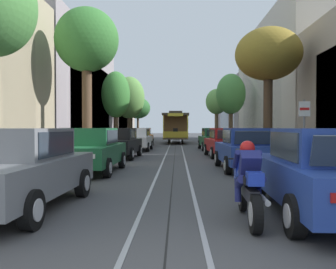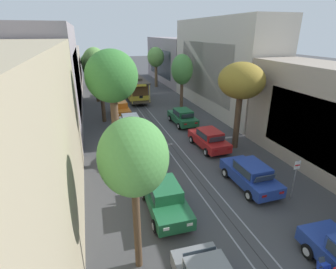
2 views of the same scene
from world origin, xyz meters
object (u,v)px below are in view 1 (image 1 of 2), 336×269
(parked_car_white_fourth_left, at_px, (137,139))
(street_tree_kerb_left_far, at_px, (138,108))
(parked_car_blue_second_right, at_px, (246,149))
(parked_car_green_fourth_right, at_px, (214,139))
(motorcycle_with_rider, at_px, (248,183))
(parked_car_green_second_left, at_px, (91,150))
(street_tree_kerb_left_mid, at_px, (116,95))
(parked_car_grey_near_left, at_px, (18,168))
(street_tree_kerb_left_fourth, at_px, (129,98))
(parked_car_black_mid_left, at_px, (119,143))
(parked_car_blue_near_right, at_px, (324,172))
(street_sign_post, at_px, (304,129))
(cable_car_trolley, at_px, (176,127))
(street_tree_kerb_left_second, at_px, (87,42))
(street_tree_kerb_right_mid, at_px, (231,95))
(street_tree_kerb_right_fourth, at_px, (217,102))
(street_tree_kerb_right_second, at_px, (268,56))
(parked_car_red_mid_right, at_px, (225,142))
(parked_car_orange_fifth_left, at_px, (142,137))

(parked_car_white_fourth_left, height_order, street_tree_kerb_left_far, street_tree_kerb_left_far)
(parked_car_blue_second_right, height_order, parked_car_green_fourth_right, same)
(street_tree_kerb_left_far, relative_size, motorcycle_with_rider, 2.89)
(parked_car_green_second_left, distance_m, street_tree_kerb_left_mid, 16.68)
(parked_car_grey_near_left, relative_size, street_tree_kerb_left_fourth, 0.62)
(parked_car_black_mid_left, height_order, parked_car_blue_near_right, same)
(parked_car_green_fourth_right, distance_m, motorcycle_with_rider, 19.50)
(street_sign_post, bearing_deg, parked_car_green_fourth_right, 95.89)
(parked_car_grey_near_left, height_order, parked_car_green_fourth_right, same)
(street_tree_kerb_left_mid, relative_size, cable_car_trolley, 0.68)
(street_tree_kerb_left_fourth, height_order, motorcycle_with_rider, street_tree_kerb_left_fourth)
(parked_car_blue_near_right, height_order, street_tree_kerb_left_second, street_tree_kerb_left_second)
(parked_car_green_fourth_right, height_order, street_tree_kerb_left_far, street_tree_kerb_left_far)
(parked_car_grey_near_left, xyz_separation_m, street_tree_kerb_left_second, (-1.70, 11.86, 5.32))
(parked_car_black_mid_left, bearing_deg, street_tree_kerb_left_second, 176.38)
(parked_car_white_fourth_left, relative_size, motorcycle_with_rider, 2.21)
(parked_car_white_fourth_left, height_order, parked_car_blue_near_right, same)
(parked_car_green_second_left, distance_m, parked_car_green_fourth_right, 14.12)
(street_tree_kerb_right_mid, bearing_deg, cable_car_trolley, 130.94)
(street_tree_kerb_right_fourth, bearing_deg, street_sign_post, -91.65)
(parked_car_green_second_left, xyz_separation_m, parked_car_white_fourth_left, (0.26, 12.22, 0.00))
(street_tree_kerb_left_far, bearing_deg, motorcycle_with_rider, -81.10)
(parked_car_blue_second_right, bearing_deg, street_tree_kerb_right_second, 67.98)
(parked_car_red_mid_right, height_order, motorcycle_with_rider, parked_car_red_mid_right)
(parked_car_red_mid_right, distance_m, street_tree_kerb_left_second, 9.16)
(parked_car_green_fourth_right, distance_m, street_tree_kerb_right_second, 8.38)
(parked_car_white_fourth_left, distance_m, street_tree_kerb_left_second, 8.34)
(street_tree_kerb_right_mid, bearing_deg, parked_car_blue_near_right, -94.93)
(parked_car_blue_second_right, bearing_deg, street_sign_post, -51.93)
(parked_car_white_fourth_left, bearing_deg, parked_car_green_fourth_right, 7.33)
(street_tree_kerb_left_mid, distance_m, street_tree_kerb_right_mid, 10.35)
(parked_car_red_mid_right, distance_m, street_tree_kerb_left_mid, 12.66)
(street_tree_kerb_right_mid, distance_m, street_tree_kerb_right_fourth, 13.47)
(parked_car_black_mid_left, distance_m, parked_car_red_mid_right, 5.74)
(parked_car_blue_second_right, bearing_deg, street_tree_kerb_right_mid, 83.12)
(street_tree_kerb_right_fourth, bearing_deg, parked_car_orange_fifth_left, -118.62)
(street_tree_kerb_left_far, bearing_deg, street_tree_kerb_left_fourth, -88.76)
(street_tree_kerb_left_fourth, relative_size, street_sign_post, 2.84)
(street_tree_kerb_left_far, bearing_deg, parked_car_white_fourth_left, -83.73)
(parked_car_red_mid_right, bearing_deg, street_tree_kerb_left_second, -175.31)
(parked_car_orange_fifth_left, bearing_deg, street_tree_kerb_right_mid, 10.15)
(parked_car_grey_near_left, height_order, parked_car_black_mid_left, same)
(street_sign_post, bearing_deg, street_tree_kerb_right_mid, 87.89)
(parked_car_black_mid_left, height_order, street_sign_post, street_sign_post)
(parked_car_red_mid_right, relative_size, street_sign_post, 1.77)
(street_tree_kerb_left_mid, xyz_separation_m, motorcycle_with_rider, (6.23, -22.74, -3.59))
(street_tree_kerb_left_far, relative_size, street_tree_kerb_right_mid, 0.89)
(parked_car_grey_near_left, height_order, street_tree_kerb_right_second, street_tree_kerb_right_second)
(parked_car_blue_second_right, bearing_deg, parked_car_black_mid_left, 137.24)
(parked_car_green_fourth_right, bearing_deg, parked_car_blue_second_right, -90.18)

